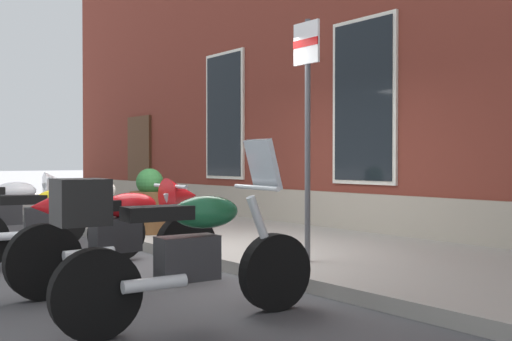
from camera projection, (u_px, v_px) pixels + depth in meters
The scene contains 8 objects.
ground_plane at pixel (188, 263), 6.68m from camera, with size 140.00×140.00×0.00m, color #424244.
sidewalk at pixel (288, 245), 7.69m from camera, with size 27.28×3.17×0.13m, color gray.
motorcycle_white_sport at pixel (14, 208), 7.64m from camera, with size 0.64×2.02×1.04m.
motorcycle_yellow_naked at pixel (52, 224), 6.46m from camera, with size 0.74×2.13×0.94m.
motorcycle_red_sport at pixel (128, 228), 5.37m from camera, with size 0.62×2.07×1.02m.
motorcycle_green_touring at pixel (179, 248), 4.10m from camera, with size 0.69×2.04×1.36m.
parking_sign at pixel (307, 106), 6.00m from camera, with size 0.36×0.07×2.54m.
barrel_planter at pixel (150, 205), 8.44m from camera, with size 0.62×0.62×0.95m.
Camera 1 is at (5.66, -3.62, 1.18)m, focal length 40.21 mm.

